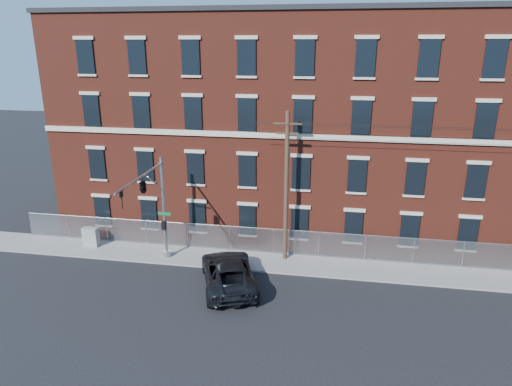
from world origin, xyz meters
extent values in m
plane|color=black|center=(0.00, 0.00, 0.00)|extent=(140.00, 140.00, 0.00)
cube|color=gray|center=(12.00, 5.00, 0.06)|extent=(65.00, 3.00, 0.12)
cube|color=maroon|center=(12.00, 14.00, 8.00)|extent=(55.00, 14.00, 16.00)
cube|color=black|center=(12.00, 14.00, 16.15)|extent=(55.30, 14.30, 0.30)
cube|color=beige|center=(12.00, 6.92, 8.30)|extent=(55.00, 0.18, 0.35)
cube|color=black|center=(-11.83, 6.94, 2.20)|extent=(1.20, 0.10, 2.20)
cube|color=black|center=(-11.83, 6.94, 5.80)|extent=(1.20, 0.10, 2.20)
cube|color=black|center=(-11.83, 6.94, 9.60)|extent=(1.20, 0.10, 2.20)
cube|color=black|center=(-11.83, 6.94, 13.20)|extent=(1.20, 0.10, 2.20)
cube|color=black|center=(-8.17, 6.94, 2.20)|extent=(1.20, 0.10, 2.20)
cube|color=black|center=(-8.17, 6.94, 5.80)|extent=(1.20, 0.10, 2.20)
cube|color=black|center=(-8.17, 6.94, 9.60)|extent=(1.20, 0.10, 2.20)
cube|color=black|center=(-8.17, 6.94, 13.20)|extent=(1.20, 0.10, 2.20)
cube|color=black|center=(-4.50, 6.94, 2.20)|extent=(1.20, 0.10, 2.20)
cube|color=black|center=(-4.50, 6.94, 5.80)|extent=(1.20, 0.10, 2.20)
cube|color=black|center=(-4.50, 6.94, 9.60)|extent=(1.20, 0.10, 2.20)
cube|color=black|center=(-4.50, 6.94, 13.20)|extent=(1.20, 0.10, 2.20)
cube|color=black|center=(-0.83, 6.94, 2.20)|extent=(1.20, 0.10, 2.20)
cube|color=black|center=(-0.83, 6.94, 5.80)|extent=(1.20, 0.10, 2.20)
cube|color=black|center=(-0.83, 6.94, 9.60)|extent=(1.20, 0.10, 2.20)
cube|color=black|center=(-0.83, 6.94, 13.20)|extent=(1.20, 0.10, 2.20)
cube|color=black|center=(2.83, 6.94, 2.20)|extent=(1.20, 0.10, 2.20)
cube|color=black|center=(2.83, 6.94, 5.80)|extent=(1.20, 0.10, 2.20)
cube|color=black|center=(2.83, 6.94, 9.60)|extent=(1.20, 0.10, 2.20)
cube|color=black|center=(2.83, 6.94, 13.20)|extent=(1.20, 0.10, 2.20)
cube|color=black|center=(6.50, 6.94, 2.20)|extent=(1.20, 0.10, 2.20)
cube|color=black|center=(6.50, 6.94, 5.80)|extent=(1.20, 0.10, 2.20)
cube|color=black|center=(6.50, 6.94, 9.60)|extent=(1.20, 0.10, 2.20)
cube|color=black|center=(6.50, 6.94, 13.20)|extent=(1.20, 0.10, 2.20)
cube|color=black|center=(10.17, 6.94, 2.20)|extent=(1.20, 0.10, 2.20)
cube|color=black|center=(10.17, 6.94, 5.80)|extent=(1.20, 0.10, 2.20)
cube|color=black|center=(10.17, 6.94, 9.60)|extent=(1.20, 0.10, 2.20)
cube|color=black|center=(10.17, 6.94, 13.20)|extent=(1.20, 0.10, 2.20)
cube|color=black|center=(13.83, 6.94, 2.20)|extent=(1.20, 0.10, 2.20)
cube|color=black|center=(13.83, 6.94, 5.80)|extent=(1.20, 0.10, 2.20)
cube|color=black|center=(13.83, 6.94, 9.60)|extent=(1.20, 0.10, 2.20)
cube|color=black|center=(13.83, 6.94, 13.20)|extent=(1.20, 0.10, 2.20)
cube|color=#A5A8AD|center=(12.00, 6.30, 1.02)|extent=(59.00, 0.02, 1.80)
cylinder|color=#9EA0A5|center=(12.00, 6.30, 1.92)|extent=(59.00, 0.04, 0.04)
cylinder|color=#9EA0A5|center=(-17.50, 6.30, 1.02)|extent=(0.06, 0.06, 1.85)
cylinder|color=#9EA0A5|center=(-14.39, 6.30, 1.02)|extent=(0.06, 0.06, 1.85)
cylinder|color=#9EA0A5|center=(-11.29, 6.30, 1.02)|extent=(0.06, 0.06, 1.85)
cylinder|color=#9EA0A5|center=(-8.18, 6.30, 1.02)|extent=(0.06, 0.06, 1.85)
cylinder|color=#9EA0A5|center=(-5.08, 6.30, 1.02)|extent=(0.06, 0.06, 1.85)
cylinder|color=#9EA0A5|center=(-1.97, 6.30, 1.02)|extent=(0.06, 0.06, 1.85)
cylinder|color=#9EA0A5|center=(1.13, 6.30, 1.02)|extent=(0.06, 0.06, 1.85)
cylinder|color=#9EA0A5|center=(4.24, 6.30, 1.02)|extent=(0.06, 0.06, 1.85)
cylinder|color=#9EA0A5|center=(7.34, 6.30, 1.02)|extent=(0.06, 0.06, 1.85)
cylinder|color=#9EA0A5|center=(10.45, 6.30, 1.02)|extent=(0.06, 0.06, 1.85)
cylinder|color=#9EA0A5|center=(13.55, 6.30, 1.02)|extent=(0.06, 0.06, 1.85)
cylinder|color=#9EA0A5|center=(-6.00, 4.50, 3.62)|extent=(0.22, 0.22, 7.00)
cylinder|color=#9EA0A5|center=(-6.00, 4.50, 0.32)|extent=(0.50, 0.50, 0.40)
cylinder|color=#9EA0A5|center=(-6.00, 1.25, 6.72)|extent=(0.14, 6.50, 0.14)
cylinder|color=#9EA0A5|center=(-6.00, 3.30, 5.72)|extent=(0.08, 2.18, 1.56)
cube|color=#0C592D|center=(-5.95, 4.35, 3.32)|extent=(0.90, 0.03, 0.22)
cube|color=black|center=(-6.00, 4.25, 2.52)|extent=(0.25, 0.25, 0.60)
imported|color=black|center=(-6.00, -1.30, 6.17)|extent=(0.16, 0.20, 1.00)
imported|color=black|center=(-6.00, 1.50, 6.17)|extent=(0.53, 2.48, 1.00)
cylinder|color=#453022|center=(2.00, 5.60, 5.12)|extent=(0.28, 0.28, 10.00)
cube|color=#453022|center=(2.00, 5.60, 9.32)|extent=(1.80, 0.12, 0.12)
cube|color=#453022|center=(2.00, 5.60, 8.72)|extent=(1.40, 0.12, 0.12)
imported|color=black|center=(-0.99, 1.56, 0.89)|extent=(4.92, 7.03, 1.78)
cube|color=gray|center=(-12.01, 5.27, 0.81)|extent=(1.11, 0.56, 1.38)
camera|label=1|loc=(4.87, -22.50, 13.96)|focal=32.02mm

